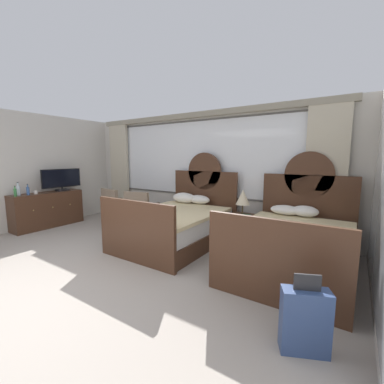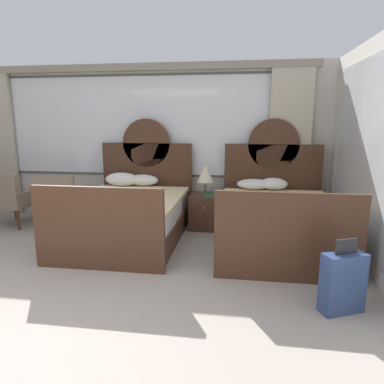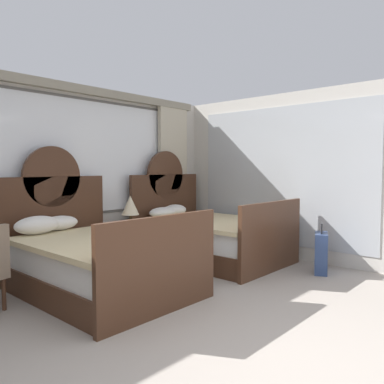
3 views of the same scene
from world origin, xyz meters
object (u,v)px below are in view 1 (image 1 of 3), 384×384
object	(u,v)px
dresser_minibar	(48,210)
bottle_spirit_blue	(28,191)
bed_near_mirror	(293,245)
table_lamp_on_nightstand	(243,197)
bed_near_window	(177,224)
armchair_by_window_centre	(116,205)
armchair_by_window_left	(141,209)
bottle_soda_green	(15,192)
nightstand_between_beds	(243,229)
tv_flatscreen	(62,179)
suitcase_on_floor	(305,321)
bottle_water_clear	(18,190)
book_on_nightstand	(244,216)
cup_on_dresser	(36,192)

from	to	relation	value
dresser_minibar	bottle_spirit_blue	distance (m)	0.67
bed_near_mirror	table_lamp_on_nightstand	bearing A→B (deg)	148.02
table_lamp_on_nightstand	bottle_spirit_blue	world-z (taller)	bottle_spirit_blue
bed_near_window	armchair_by_window_centre	size ratio (longest dim) A/B	2.45
bed_near_mirror	armchair_by_window_left	xyz separation A→B (m)	(-3.44, 0.32, 0.11)
bottle_soda_green	table_lamp_on_nightstand	bearing A→B (deg)	25.96
bed_near_mirror	nightstand_between_beds	xyz separation A→B (m)	(-1.07, 0.68, -0.10)
tv_flatscreen	armchair_by_window_left	distance (m)	2.24
suitcase_on_floor	nightstand_between_beds	bearing A→B (deg)	122.73
dresser_minibar	bottle_water_clear	world-z (taller)	bottle_water_clear
armchair_by_window_left	nightstand_between_beds	bearing A→B (deg)	8.58
bed_near_mirror	book_on_nightstand	world-z (taller)	bed_near_mirror
tv_flatscreen	bottle_soda_green	distance (m)	1.08
table_lamp_on_nightstand	suitcase_on_floor	xyz separation A→B (m)	(1.52, -2.34, -0.62)
book_on_nightstand	dresser_minibar	xyz separation A→B (m)	(-4.49, -1.34, -0.16)
bed_near_mirror	cup_on_dresser	bearing A→B (deg)	-169.19
tv_flatscreen	bottle_water_clear	world-z (taller)	tv_flatscreen
bottle_water_clear	cup_on_dresser	xyz separation A→B (m)	(0.11, 0.31, -0.07)
tv_flatscreen	bottle_water_clear	size ratio (longest dim) A/B	3.33
bed_near_window	suitcase_on_floor	world-z (taller)	bed_near_window
dresser_minibar	suitcase_on_floor	size ratio (longest dim) A/B	2.21
bottle_soda_green	book_on_nightstand	bearing A→B (deg)	24.55
bottle_water_clear	cup_on_dresser	distance (m)	0.33
bottle_soda_green	armchair_by_window_centre	distance (m)	2.14
armchair_by_window_centre	suitcase_on_floor	world-z (taller)	armchair_by_window_centre
table_lamp_on_nightstand	armchair_by_window_left	size ratio (longest dim) A/B	0.56
bottle_soda_green	bottle_spirit_blue	size ratio (longest dim) A/B	0.94
tv_flatscreen	table_lamp_on_nightstand	bearing A→B (deg)	13.47
cup_on_dresser	armchair_by_window_centre	xyz separation A→B (m)	(1.12, 1.35, -0.39)
bed_near_mirror	book_on_nightstand	bearing A→B (deg)	150.04
table_lamp_on_nightstand	dresser_minibar	xyz separation A→B (m)	(-4.41, -1.43, -0.49)
bottle_water_clear	armchair_by_window_centre	xyz separation A→B (m)	(1.22, 1.66, -0.47)
bottle_spirit_blue	armchair_by_window_left	distance (m)	2.54
bed_near_window	bed_near_mirror	xyz separation A→B (m)	(2.15, -0.00, -0.00)
bottle_soda_green	suitcase_on_floor	bearing A→B (deg)	-2.19
tv_flatscreen	dresser_minibar	bearing A→B (deg)	-93.80
table_lamp_on_nightstand	bottle_soda_green	size ratio (longest dim) A/B	2.20
armchair_by_window_left	suitcase_on_floor	bearing A→B (deg)	-27.16
tv_flatscreen	bottle_soda_green	size ratio (longest dim) A/B	4.30
nightstand_between_beds	bed_near_window	bearing A→B (deg)	-147.94
nightstand_between_beds	bottle_soda_green	world-z (taller)	bottle_soda_green
bed_near_window	suitcase_on_floor	size ratio (longest dim) A/B	3.12
tv_flatscreen	cup_on_dresser	world-z (taller)	tv_flatscreen
suitcase_on_floor	bed_near_mirror	bearing A→B (deg)	104.74
bed_near_window	bottle_soda_green	bearing A→B (deg)	-156.20
armchair_by_window_left	armchair_by_window_centre	distance (m)	0.85
bottle_soda_green	bottle_water_clear	distance (m)	0.14
nightstand_between_beds	book_on_nightstand	size ratio (longest dim) A/B	2.16
bottle_soda_green	armchair_by_window_centre	xyz separation A→B (m)	(1.13, 1.76, -0.44)
bed_near_window	tv_flatscreen	bearing A→B (deg)	-173.47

